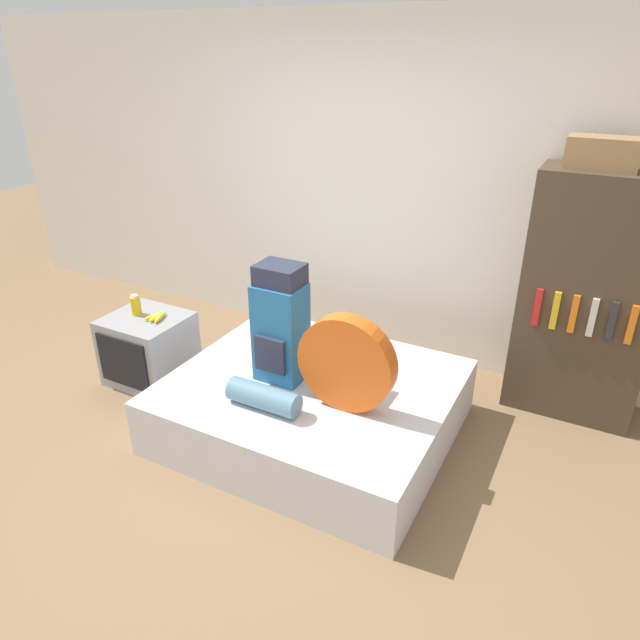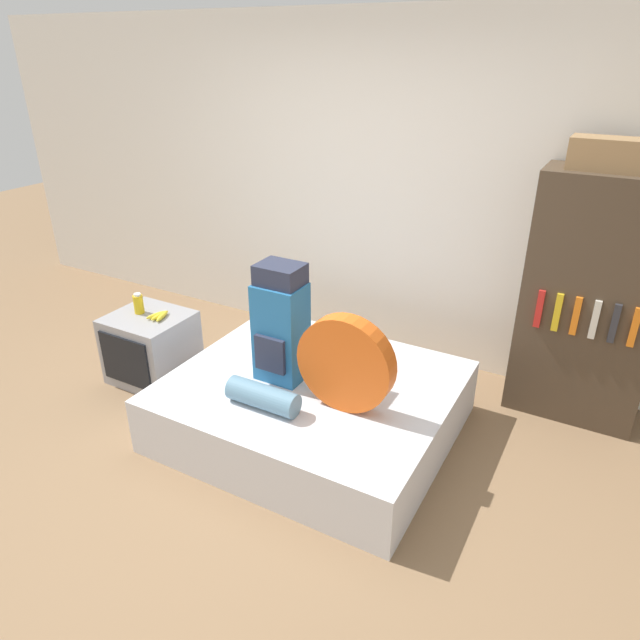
% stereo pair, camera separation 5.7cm
% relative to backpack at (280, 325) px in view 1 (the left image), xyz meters
% --- Properties ---
extents(ground_plane, '(16.00, 16.00, 0.00)m').
position_rel_backpack_xyz_m(ground_plane, '(0.00, -0.59, -0.76)').
color(ground_plane, '#846647').
extents(wall_back, '(8.00, 0.05, 2.60)m').
position_rel_backpack_xyz_m(wall_back, '(0.00, 1.40, 0.54)').
color(wall_back, white).
rests_on(wall_back, ground_plane).
extents(bed, '(1.77, 1.54, 0.38)m').
position_rel_backpack_xyz_m(bed, '(0.20, 0.05, -0.57)').
color(bed, silver).
rests_on(bed, ground_plane).
extents(backpack, '(0.30, 0.27, 0.78)m').
position_rel_backpack_xyz_m(backpack, '(0.00, 0.00, 0.00)').
color(backpack, '#23669E').
rests_on(backpack, bed).
extents(tent_bag, '(0.59, 0.12, 0.59)m').
position_rel_backpack_xyz_m(tent_bag, '(0.52, -0.11, -0.08)').
color(tent_bag, '#E05B19').
rests_on(tent_bag, bed).
extents(sleeping_roll, '(0.46, 0.15, 0.15)m').
position_rel_backpack_xyz_m(sleeping_roll, '(0.09, -0.35, -0.30)').
color(sleeping_roll, '#5B849E').
rests_on(sleeping_roll, bed).
extents(television, '(0.57, 0.54, 0.53)m').
position_rel_backpack_xyz_m(television, '(-1.20, 0.03, -0.49)').
color(television, '#939399').
rests_on(television, ground_plane).
extents(canister, '(0.07, 0.07, 0.16)m').
position_rel_backpack_xyz_m(canister, '(-1.29, 0.05, -0.16)').
color(canister, gold).
rests_on(canister, television).
extents(banana_bunch, '(0.13, 0.18, 0.03)m').
position_rel_backpack_xyz_m(banana_bunch, '(-1.10, 0.06, -0.21)').
color(banana_bunch, yellow).
rests_on(banana_bunch, television).
extents(bookshelf, '(0.83, 0.43, 1.67)m').
position_rel_backpack_xyz_m(bookshelf, '(1.67, 1.14, 0.08)').
color(bookshelf, '#473828').
rests_on(bookshelf, ground_plane).
extents(cardboard_box, '(0.41, 0.22, 0.19)m').
position_rel_backpack_xyz_m(cardboard_box, '(1.58, 1.13, 1.01)').
color(cardboard_box, '#99754C').
rests_on(cardboard_box, bookshelf).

